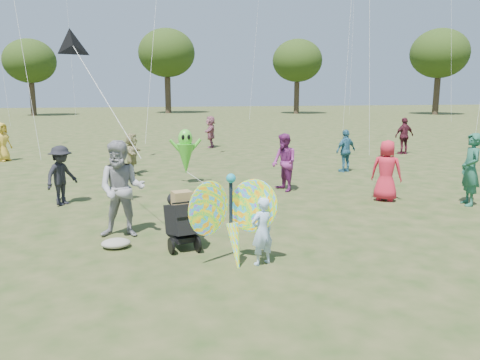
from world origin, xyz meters
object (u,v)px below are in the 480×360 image
object	(u,v)px
jogging_stroller	(182,215)
crowd_a	(386,171)
crowd_c	(346,151)
crowd_h	(404,136)
crowd_d	(132,154)
alien_kite	(186,154)
crowd_e	(284,162)
crowd_j	(211,132)
adult_man	(122,189)
butterfly_kite	(233,219)
crowd_g	(2,142)
crowd_b	(61,175)
crowd_f	(471,170)
child_girl	(262,231)

from	to	relation	value
jogging_stroller	crowd_a	bearing A→B (deg)	10.75
crowd_c	crowd_h	xyz separation A→B (m)	(4.76, 3.92, 0.08)
crowd_d	alien_kite	bearing A→B (deg)	-133.05
crowd_e	crowd_j	world-z (taller)	crowd_e
crowd_c	crowd_j	distance (m)	9.14
adult_man	crowd_c	bearing A→B (deg)	49.34
adult_man	crowd_e	bearing A→B (deg)	48.41
crowd_d	butterfly_kite	distance (m)	9.48
adult_man	crowd_a	world-z (taller)	adult_man
crowd_h	jogging_stroller	distance (m)	15.82
crowd_g	jogging_stroller	bearing A→B (deg)	-120.79
adult_man	crowd_h	size ratio (longest dim) A/B	1.15
crowd_c	crowd_d	distance (m)	7.66
crowd_b	crowd_h	xyz separation A→B (m)	(14.10, 6.98, 0.08)
crowd_d	crowd_g	xyz separation A→B (m)	(-5.31, 4.41, 0.08)
crowd_h	butterfly_kite	xyz separation A→B (m)	(-10.65, -12.13, -0.06)
crowd_f	crowd_g	distance (m)	17.61
crowd_h	crowd_f	bearing A→B (deg)	59.40
alien_kite	child_girl	bearing A→B (deg)	-86.00
alien_kite	crowd_g	bearing A→B (deg)	137.01
crowd_e	butterfly_kite	distance (m)	6.14
crowd_a	crowd_d	world-z (taller)	crowd_a
crowd_h	crowd_e	bearing A→B (deg)	31.48
crowd_h	alien_kite	bearing A→B (deg)	16.46
adult_man	crowd_h	distance (m)	16.07
crowd_h	jogging_stroller	xyz separation A→B (m)	(-11.39, -10.97, -0.24)
crowd_j	alien_kite	bearing A→B (deg)	0.22
crowd_c	butterfly_kite	world-z (taller)	butterfly_kite
crowd_e	alien_kite	world-z (taller)	alien_kite
child_girl	crowd_d	xyz separation A→B (m)	(-2.18, 9.43, 0.15)
crowd_g	crowd_h	size ratio (longest dim) A/B	0.95
child_girl	crowd_j	distance (m)	16.78
crowd_h	jogging_stroller	size ratio (longest dim) A/B	1.54
adult_man	butterfly_kite	distance (m)	2.74
crowd_a	crowd_h	size ratio (longest dim) A/B	0.96
adult_man	jogging_stroller	size ratio (longest dim) A/B	1.76
crowd_b	alien_kite	bearing A→B (deg)	-22.82
crowd_g	jogging_stroller	xyz separation A→B (m)	(6.26, -12.59, -0.20)
crowd_g	alien_kite	xyz separation A→B (m)	(6.98, -6.51, 0.16)
crowd_d	crowd_f	world-z (taller)	crowd_f
child_girl	crowd_g	xyz separation A→B (m)	(-7.50, 13.84, 0.22)
adult_man	jogging_stroller	distance (m)	1.45
jogging_stroller	butterfly_kite	distance (m)	1.38
crowd_j	jogging_stroller	distance (m)	15.73
crowd_c	crowd_d	world-z (taller)	crowd_c
crowd_d	jogging_stroller	world-z (taller)	crowd_d
crowd_g	alien_kite	distance (m)	9.55
adult_man	crowd_d	size ratio (longest dim) A/B	1.34
crowd_f	jogging_stroller	xyz separation A→B (m)	(-7.55, -1.66, -0.32)
crowd_f	jogging_stroller	size ratio (longest dim) A/B	1.68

